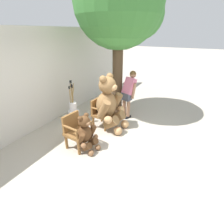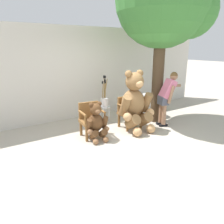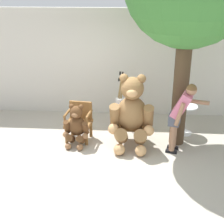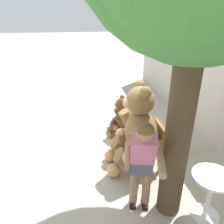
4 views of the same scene
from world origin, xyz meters
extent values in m
plane|color=#B2A899|center=(0.00, 0.00, 0.00)|extent=(60.00, 60.00, 0.00)
cube|color=beige|center=(0.00, 2.40, 1.40)|extent=(10.00, 0.16, 2.80)
cube|color=brown|center=(-0.60, 0.65, 0.41)|extent=(0.61, 0.58, 0.07)
cylinder|color=brown|center=(-0.85, 0.47, 0.18)|extent=(0.07, 0.07, 0.37)
cylinder|color=brown|center=(-0.39, 0.42, 0.18)|extent=(0.07, 0.07, 0.37)
cylinder|color=brown|center=(-0.81, 0.88, 0.18)|extent=(0.07, 0.07, 0.37)
cylinder|color=brown|center=(-0.35, 0.83, 0.18)|extent=(0.07, 0.07, 0.37)
cube|color=brown|center=(-0.57, 0.88, 0.65)|extent=(0.52, 0.12, 0.42)
cylinder|color=brown|center=(-0.85, 0.68, 0.66)|extent=(0.11, 0.48, 0.06)
cylinder|color=brown|center=(-0.87, 0.47, 0.55)|extent=(0.05, 0.05, 0.22)
cylinder|color=brown|center=(-0.35, 0.62, 0.66)|extent=(0.11, 0.48, 0.06)
cylinder|color=brown|center=(-0.37, 0.41, 0.55)|extent=(0.05, 0.05, 0.22)
cube|color=brown|center=(0.60, 0.65, 0.41)|extent=(0.58, 0.54, 0.07)
cylinder|color=brown|center=(0.36, 0.45, 0.18)|extent=(0.07, 0.07, 0.37)
cylinder|color=brown|center=(0.82, 0.43, 0.18)|extent=(0.07, 0.07, 0.37)
cylinder|color=brown|center=(0.38, 0.87, 0.18)|extent=(0.07, 0.07, 0.37)
cylinder|color=brown|center=(0.84, 0.85, 0.18)|extent=(0.07, 0.07, 0.37)
cube|color=brown|center=(0.61, 0.88, 0.65)|extent=(0.52, 0.08, 0.42)
cylinder|color=brown|center=(0.35, 0.66, 0.66)|extent=(0.07, 0.48, 0.06)
cylinder|color=brown|center=(0.34, 0.45, 0.55)|extent=(0.05, 0.05, 0.22)
cylinder|color=brown|center=(0.85, 0.64, 0.66)|extent=(0.07, 0.48, 0.06)
cylinder|color=brown|center=(0.84, 0.43, 0.55)|extent=(0.05, 0.05, 0.22)
ellipsoid|color=olive|center=(0.60, 0.53, 0.74)|extent=(0.68, 0.58, 0.76)
sphere|color=olive|center=(0.60, 0.49, 1.33)|extent=(0.48, 0.48, 0.48)
ellipsoid|color=tan|center=(0.59, 0.29, 1.29)|extent=(0.24, 0.19, 0.18)
sphere|color=black|center=(0.59, 0.29, 1.30)|extent=(0.07, 0.07, 0.07)
sphere|color=olive|center=(0.42, 0.52, 1.53)|extent=(0.19, 0.19, 0.19)
sphere|color=olive|center=(0.78, 0.51, 1.53)|extent=(0.19, 0.19, 0.19)
cylinder|color=olive|center=(0.24, 0.42, 0.74)|extent=(0.23, 0.43, 0.58)
sphere|color=tan|center=(0.22, 0.26, 0.48)|extent=(0.23, 0.23, 0.23)
cylinder|color=olive|center=(0.95, 0.39, 0.74)|extent=(0.23, 0.43, 0.58)
sphere|color=tan|center=(0.96, 0.24, 0.48)|extent=(0.23, 0.23, 0.23)
cylinder|color=olive|center=(0.39, 0.26, 0.32)|extent=(0.30, 0.48, 0.45)
sphere|color=tan|center=(0.36, 0.03, 0.12)|extent=(0.24, 0.24, 0.24)
cylinder|color=olive|center=(0.79, 0.24, 0.32)|extent=(0.30, 0.48, 0.45)
sphere|color=tan|center=(0.81, 0.01, 0.12)|extent=(0.24, 0.24, 0.24)
ellipsoid|color=brown|center=(-0.60, 0.47, 0.43)|extent=(0.42, 0.37, 0.45)
sphere|color=brown|center=(-0.60, 0.45, 0.77)|extent=(0.28, 0.28, 0.28)
ellipsoid|color=#8C603D|center=(-0.62, 0.33, 0.75)|extent=(0.14, 0.12, 0.10)
sphere|color=black|center=(-0.62, 0.33, 0.76)|extent=(0.04, 0.04, 0.04)
sphere|color=brown|center=(-0.71, 0.47, 0.89)|extent=(0.11, 0.11, 0.11)
sphere|color=brown|center=(-0.50, 0.45, 0.89)|extent=(0.11, 0.11, 0.11)
cylinder|color=brown|center=(-0.81, 0.42, 0.43)|extent=(0.15, 0.26, 0.34)
sphere|color=#8C603D|center=(-0.84, 0.33, 0.28)|extent=(0.13, 0.13, 0.13)
cylinder|color=brown|center=(-0.40, 0.37, 0.43)|extent=(0.15, 0.26, 0.34)
sphere|color=#8C603D|center=(-0.40, 0.28, 0.28)|extent=(0.13, 0.13, 0.13)
cylinder|color=brown|center=(-0.74, 0.32, 0.19)|extent=(0.19, 0.29, 0.26)
sphere|color=#8C603D|center=(-0.76, 0.19, 0.07)|extent=(0.14, 0.14, 0.14)
cylinder|color=brown|center=(-0.50, 0.29, 0.19)|extent=(0.19, 0.29, 0.26)
sphere|color=#8C603D|center=(-0.50, 0.16, 0.07)|extent=(0.14, 0.14, 0.14)
cube|color=black|center=(1.46, 0.19, 0.03)|extent=(0.26, 0.15, 0.06)
cylinder|color=#A37556|center=(1.46, 0.19, 0.47)|extent=(0.12, 0.12, 0.82)
cube|color=black|center=(1.51, 0.37, 0.03)|extent=(0.26, 0.15, 0.06)
cylinder|color=#A37556|center=(1.51, 0.37, 0.47)|extent=(0.12, 0.12, 0.82)
cube|color=#4C5160|center=(1.49, 0.28, 0.75)|extent=(0.29, 0.35, 0.24)
cube|color=pink|center=(1.60, 0.25, 1.06)|extent=(0.49, 0.42, 0.57)
sphere|color=#A37556|center=(1.76, 0.20, 1.41)|extent=(0.21, 0.21, 0.21)
sphere|color=brown|center=(1.76, 0.20, 1.43)|extent=(0.21, 0.21, 0.21)
cylinder|color=#A37556|center=(1.89, 0.36, 1.11)|extent=(0.56, 0.23, 0.09)
cylinder|color=#A37556|center=(1.55, 0.06, 0.94)|extent=(0.21, 0.13, 0.51)
cylinder|color=silver|center=(0.30, 1.53, 0.45)|extent=(0.34, 0.34, 0.03)
cylinder|color=silver|center=(0.40, 1.63, 0.22)|extent=(0.04, 0.04, 0.43)
cylinder|color=silver|center=(0.21, 1.63, 0.22)|extent=(0.04, 0.04, 0.43)
cylinder|color=silver|center=(0.40, 1.43, 0.22)|extent=(0.04, 0.04, 0.43)
cylinder|color=silver|center=(0.21, 1.43, 0.22)|extent=(0.04, 0.04, 0.43)
cylinder|color=white|center=(0.30, 1.53, 0.59)|extent=(0.22, 0.22, 0.26)
cylinder|color=#997A47|center=(0.27, 1.58, 0.84)|extent=(0.11, 0.09, 0.61)
cylinder|color=black|center=(0.27, 1.58, 1.19)|extent=(0.05, 0.05, 0.09)
cylinder|color=#997A47|center=(0.35, 1.56, 0.92)|extent=(0.10, 0.13, 0.76)
cylinder|color=black|center=(0.35, 1.56, 1.34)|extent=(0.05, 0.05, 0.09)
cylinder|color=#997A47|center=(0.34, 1.58, 0.87)|extent=(0.06, 0.05, 0.66)
cylinder|color=black|center=(0.34, 1.58, 1.23)|extent=(0.05, 0.05, 0.08)
cylinder|color=#997A47|center=(0.33, 1.53, 0.85)|extent=(0.03, 0.08, 0.63)
cylinder|color=black|center=(0.33, 1.53, 1.21)|extent=(0.04, 0.05, 0.08)
cylinder|color=#997A47|center=(0.32, 1.53, 0.87)|extent=(0.04, 0.16, 0.66)
cylinder|color=black|center=(0.32, 1.53, 1.24)|extent=(0.05, 0.06, 0.09)
cylinder|color=#997A47|center=(0.30, 1.54, 0.93)|extent=(0.07, 0.08, 0.78)
cylinder|color=black|center=(0.30, 1.54, 1.36)|extent=(0.05, 0.05, 0.09)
cylinder|color=white|center=(1.85, 1.15, 0.70)|extent=(0.56, 0.56, 0.03)
cylinder|color=white|center=(1.85, 1.15, 0.34)|extent=(0.07, 0.07, 0.69)
cylinder|color=white|center=(1.85, 1.15, 0.01)|extent=(0.40, 0.40, 0.03)
cylinder|color=#473523|center=(1.62, 0.68, 1.35)|extent=(0.33, 0.33, 2.71)
sphere|color=#3D7F38|center=(2.26, 0.30, 3.15)|extent=(1.53, 1.53, 1.53)
camera|label=1|loc=(-3.47, -1.79, 2.69)|focal=28.00mm
camera|label=2|loc=(-3.02, -3.93, 2.20)|focal=35.00mm
camera|label=3|loc=(0.60, -5.71, 3.35)|focal=50.00mm
camera|label=4|loc=(3.82, -0.53, 2.66)|focal=35.00mm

